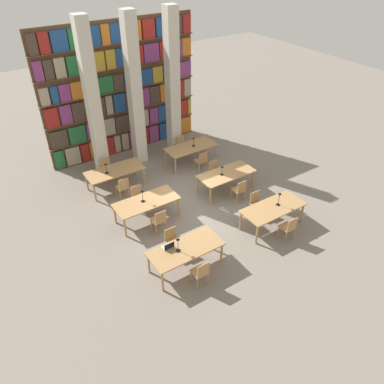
{
  "coord_description": "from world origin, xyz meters",
  "views": [
    {
      "loc": [
        -5.83,
        -9.2,
        8.26
      ],
      "look_at": [
        0.0,
        -0.25,
        0.7
      ],
      "focal_mm": 35.0,
      "sensor_mm": 36.0,
      "label": 1
    }
  ],
  "objects": [
    {
      "name": "chair_0",
      "position": [
        -1.72,
        -3.33,
        0.47
      ],
      "size": [
        0.42,
        0.4,
        0.87
      ],
      "color": "tan",
      "rests_on": "ground_plane"
    },
    {
      "name": "ground_plane",
      "position": [
        0.0,
        0.0,
        0.0
      ],
      "size": [
        40.0,
        40.0,
        0.0
      ],
      "primitive_type": "plane",
      "color": "gray"
    },
    {
      "name": "chair_10",
      "position": [
        1.74,
        1.69,
        0.47
      ],
      "size": [
        0.42,
        0.4,
        0.87
      ],
      "color": "tan",
      "rests_on": "ground_plane"
    },
    {
      "name": "chair_1",
      "position": [
        -1.72,
        -1.8,
        0.47
      ],
      "size": [
        0.42,
        0.4,
        0.87
      ],
      "rotation": [
        0.0,
        0.0,
        3.14
      ],
      "color": "tan",
      "rests_on": "ground_plane"
    },
    {
      "name": "reading_table_2",
      "position": [
        -1.63,
        0.06,
        0.7
      ],
      "size": [
        2.17,
        0.97,
        0.78
      ],
      "color": "tan",
      "rests_on": "ground_plane"
    },
    {
      "name": "chair_2",
      "position": [
        1.7,
        -3.28,
        0.47
      ],
      "size": [
        0.42,
        0.4,
        0.87
      ],
      "color": "tan",
      "rests_on": "ground_plane"
    },
    {
      "name": "desk_lamp_5",
      "position": [
        1.83,
        2.43,
        1.04
      ],
      "size": [
        0.14,
        0.14,
        0.4
      ],
      "color": "black",
      "rests_on": "reading_table_5"
    },
    {
      "name": "pillar_center",
      "position": [
        0.0,
        3.84,
        3.0
      ],
      "size": [
        0.47,
        0.47,
        6.0
      ],
      "color": "beige",
      "rests_on": "ground_plane"
    },
    {
      "name": "reading_table_3",
      "position": [
        1.68,
        -0.02,
        0.7
      ],
      "size": [
        2.17,
        0.97,
        0.78
      ],
      "color": "tan",
      "rests_on": "ground_plane"
    },
    {
      "name": "bookshelf_bank",
      "position": [
        0.03,
        5.08,
        2.67
      ],
      "size": [
        6.79,
        0.35,
        5.5
      ],
      "color": "brown",
      "rests_on": "ground_plane"
    },
    {
      "name": "reading_table_5",
      "position": [
        1.7,
        2.46,
        0.7
      ],
      "size": [
        2.17,
        0.97,
        0.78
      ],
      "color": "tan",
      "rests_on": "ground_plane"
    },
    {
      "name": "reading_table_1",
      "position": [
        1.7,
        -2.52,
        0.7
      ],
      "size": [
        2.17,
        0.97,
        0.78
      ],
      "color": "tan",
      "rests_on": "ground_plane"
    },
    {
      "name": "chair_6",
      "position": [
        1.72,
        -0.79,
        0.47
      ],
      "size": [
        0.42,
        0.4,
        0.87
      ],
      "color": "tan",
      "rests_on": "ground_plane"
    },
    {
      "name": "reading_table_0",
      "position": [
        -1.73,
        -2.56,
        0.7
      ],
      "size": [
        2.17,
        0.97,
        0.78
      ],
      "color": "tan",
      "rests_on": "ground_plane"
    },
    {
      "name": "chair_4",
      "position": [
        -1.58,
        -0.71,
        0.47
      ],
      "size": [
        0.42,
        0.4,
        0.87
      ],
      "color": "tan",
      "rests_on": "ground_plane"
    },
    {
      "name": "desk_lamp_0",
      "position": [
        -1.97,
        -2.55,
        1.11
      ],
      "size": [
        0.14,
        0.14,
        0.5
      ],
      "color": "black",
      "rests_on": "reading_table_0"
    },
    {
      "name": "chair_8",
      "position": [
        -1.77,
        1.69,
        0.47
      ],
      "size": [
        0.42,
        0.4,
        0.87
      ],
      "color": "tan",
      "rests_on": "ground_plane"
    },
    {
      "name": "desk_lamp_1",
      "position": [
        1.92,
        -2.51,
        1.12
      ],
      "size": [
        0.14,
        0.14,
        0.5
      ],
      "color": "black",
      "rests_on": "reading_table_1"
    },
    {
      "name": "chair_3",
      "position": [
        1.7,
        -1.75,
        0.47
      ],
      "size": [
        0.42,
        0.4,
        0.87
      ],
      "rotation": [
        0.0,
        0.0,
        3.14
      ],
      "color": "tan",
      "rests_on": "ground_plane"
    },
    {
      "name": "chair_7",
      "position": [
        1.72,
        0.75,
        0.47
      ],
      "size": [
        0.42,
        0.4,
        0.87
      ],
      "rotation": [
        0.0,
        0.0,
        3.14
      ],
      "color": "tan",
      "rests_on": "ground_plane"
    },
    {
      "name": "chair_9",
      "position": [
        -1.77,
        3.23,
        0.47
      ],
      "size": [
        0.42,
        0.4,
        0.87
      ],
      "rotation": [
        0.0,
        0.0,
        3.14
      ],
      "color": "tan",
      "rests_on": "ground_plane"
    },
    {
      "name": "desk_lamp_2",
      "position": [
        -1.73,
        0.1,
        1.1
      ],
      "size": [
        0.14,
        0.14,
        0.48
      ],
      "color": "black",
      "rests_on": "reading_table_2"
    },
    {
      "name": "chair_11",
      "position": [
        1.74,
        3.22,
        0.47
      ],
      "size": [
        0.42,
        0.4,
        0.87
      ],
      "rotation": [
        0.0,
        0.0,
        3.14
      ],
      "color": "tan",
      "rests_on": "ground_plane"
    },
    {
      "name": "pillar_right",
      "position": [
        1.71,
        3.84,
        3.0
      ],
      "size": [
        0.47,
        0.47,
        6.0
      ],
      "color": "beige",
      "rests_on": "ground_plane"
    },
    {
      "name": "desk_lamp_4",
      "position": [
        -2.05,
        2.43,
        1.06
      ],
      "size": [
        0.14,
        0.14,
        0.43
      ],
      "color": "black",
      "rests_on": "reading_table_4"
    },
    {
      "name": "reading_table_4",
      "position": [
        -1.73,
        2.46,
        0.7
      ],
      "size": [
        2.17,
        0.97,
        0.78
      ],
      "color": "tan",
      "rests_on": "ground_plane"
    },
    {
      "name": "chair_5",
      "position": [
        -1.58,
        0.83,
        0.47
      ],
      "size": [
        0.42,
        0.4,
        0.87
      ],
      "rotation": [
        0.0,
        0.0,
        3.14
      ],
      "color": "tan",
      "rests_on": "ground_plane"
    },
    {
      "name": "laptop",
      "position": [
        -2.13,
        -2.27,
        0.82
      ],
      "size": [
        0.32,
        0.22,
        0.21
      ],
      "rotation": [
        0.0,
        0.0,
        3.14
      ],
      "color": "silver",
      "rests_on": "reading_table_0"
    },
    {
      "name": "pillar_left",
      "position": [
        -1.71,
        3.84,
        3.0
      ],
      "size": [
        0.47,
        0.47,
        6.0
      ],
      "color": "beige",
      "rests_on": "ground_plane"
    },
    {
      "name": "desk_lamp_3",
      "position": [
        1.48,
        -0.02,
        1.03
      ],
      "size": [
        0.14,
        0.14,
        0.39
      ],
      "color": "black",
      "rests_on": "reading_table_3"
    }
  ]
}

